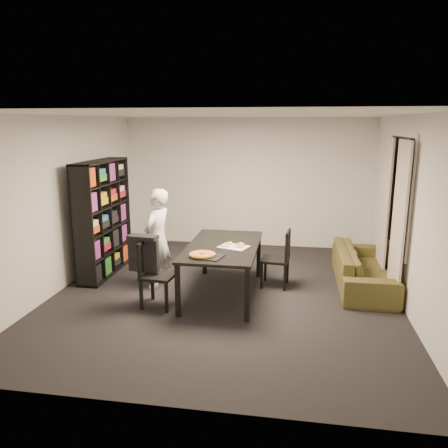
% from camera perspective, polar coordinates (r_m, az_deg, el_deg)
% --- Properties ---
extents(room, '(5.01, 5.51, 2.61)m').
position_cam_1_polar(room, '(6.26, 0.18, 2.11)').
color(room, black).
rests_on(room, ground).
extents(window_pane, '(0.02, 1.40, 1.60)m').
position_cam_1_polar(window_pane, '(6.91, 21.88, 3.89)').
color(window_pane, black).
rests_on(window_pane, room).
extents(window_frame, '(0.03, 1.52, 1.72)m').
position_cam_1_polar(window_frame, '(6.91, 21.84, 3.89)').
color(window_frame, white).
rests_on(window_frame, room).
extents(curtain_left, '(0.03, 0.70, 2.25)m').
position_cam_1_polar(curtain_left, '(6.45, 21.85, 0.14)').
color(curtain_left, beige).
rests_on(curtain_left, room).
extents(curtain_right, '(0.03, 0.70, 2.25)m').
position_cam_1_polar(curtain_right, '(7.45, 20.18, 1.89)').
color(curtain_right, beige).
rests_on(curtain_right, room).
extents(bookshelf, '(0.35, 1.50, 1.90)m').
position_cam_1_polar(bookshelf, '(7.52, -15.50, 0.77)').
color(bookshelf, black).
rests_on(bookshelf, room).
extents(dining_table, '(1.01, 1.82, 0.76)m').
position_cam_1_polar(dining_table, '(6.36, -0.15, -3.36)').
color(dining_table, black).
rests_on(dining_table, room).
extents(chair_left, '(0.47, 0.47, 0.93)m').
position_cam_1_polar(chair_left, '(6.11, -9.33, -5.83)').
color(chair_left, black).
rests_on(chair_left, room).
extents(chair_right, '(0.45, 0.45, 0.89)m').
position_cam_1_polar(chair_right, '(6.79, 7.43, -4.01)').
color(chair_right, black).
rests_on(chair_right, room).
extents(draped_jacket, '(0.44, 0.22, 0.51)m').
position_cam_1_polar(draped_jacket, '(6.09, -10.49, -3.60)').
color(draped_jacket, black).
rests_on(draped_jacket, chair_left).
extents(person, '(0.50, 0.63, 1.53)m').
position_cam_1_polar(person, '(6.75, -8.65, -1.88)').
color(person, silver).
rests_on(person, room).
extents(baking_tray, '(0.46, 0.41, 0.01)m').
position_cam_1_polar(baking_tray, '(5.81, -2.17, -4.22)').
color(baking_tray, black).
rests_on(baking_tray, dining_table).
extents(pepperoni_pizza, '(0.35, 0.35, 0.03)m').
position_cam_1_polar(pepperoni_pizza, '(5.82, -2.85, -3.98)').
color(pepperoni_pizza, olive).
rests_on(pepperoni_pizza, dining_table).
extents(kitchen_towel, '(0.48, 0.42, 0.01)m').
position_cam_1_polar(kitchen_towel, '(6.24, 1.28, -3.00)').
color(kitchen_towel, white).
rests_on(kitchen_towel, dining_table).
extents(pizza_slices, '(0.45, 0.41, 0.01)m').
position_cam_1_polar(pizza_slices, '(6.31, 1.30, -2.73)').
color(pizza_slices, '#E4C647').
rests_on(pizza_slices, dining_table).
extents(sofa, '(0.78, 2.00, 0.58)m').
position_cam_1_polar(sofa, '(7.15, 17.70, -5.47)').
color(sofa, '#3D3418').
rests_on(sofa, room).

